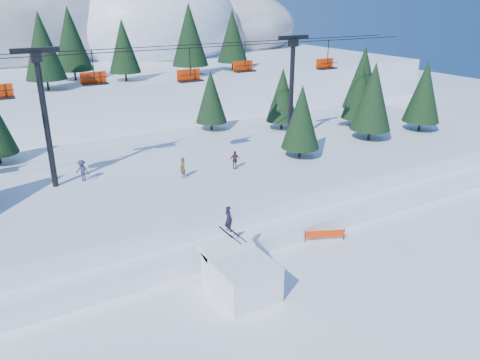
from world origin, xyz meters
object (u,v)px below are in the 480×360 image
jump_kicker (240,274)px  banner_near (325,234)px  banner_far (326,214)px  chairlift (172,85)px

jump_kicker → banner_near: jump_kicker is taller
jump_kicker → banner_far: (10.46, 4.78, -0.64)m
chairlift → banner_far: 16.10m
banner_far → banner_near: bearing=-131.9°
jump_kicker → chairlift: bearing=79.6°
banner_near → banner_far: 3.41m
banner_near → banner_far: bearing=48.1°
chairlift → banner_far: (7.52, -11.20, -8.78)m
chairlift → banner_far: chairlift is taller
chairlift → banner_near: 17.13m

